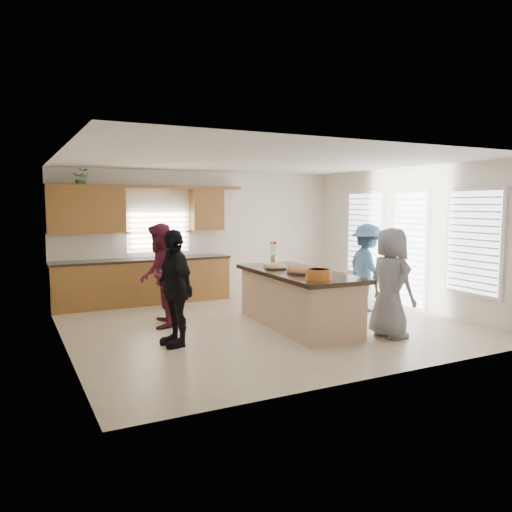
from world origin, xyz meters
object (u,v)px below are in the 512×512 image
woman_right_front (391,283)px  island (298,300)px  salad_bowl (318,274)px  woman_left_back (170,271)px  woman_left_front (174,288)px  woman_left_mid (159,276)px  woman_right_back (367,268)px

woman_right_front → island: bearing=32.2°
salad_bowl → woman_left_back: bearing=110.5°
woman_left_front → woman_right_front: 3.31m
woman_left_back → woman_left_mid: woman_left_mid is taller
woman_right_back → woman_left_back: bearing=69.7°
woman_left_back → woman_left_front: bearing=-42.2°
island → woman_left_mid: 2.38m
woman_left_back → salad_bowl: bearing=-5.9°
woman_left_mid → woman_right_front: size_ratio=1.02×
woman_left_back → woman_right_front: bearing=7.0°
woman_left_front → woman_right_front: bearing=64.2°
island → woman_left_front: (-2.22, -0.16, 0.41)m
salad_bowl → woman_right_front: (1.15, -0.29, -0.18)m
salad_bowl → woman_left_mid: size_ratio=0.22×
island → woman_right_front: (0.91, -1.25, 0.41)m
woman_left_front → island: bearing=87.4°
woman_right_front → salad_bowl: bearing=71.7°
woman_left_back → woman_left_front: (-0.73, -2.56, 0.11)m
woman_left_mid → woman_right_back: woman_left_mid is taller
woman_left_front → woman_right_back: 4.11m
island → salad_bowl: salad_bowl is taller
woman_right_front → woman_left_back: bearing=29.3°
island → woman_left_mid: woman_left_mid is taller
woman_left_back → woman_right_front: 4.37m
woman_right_front → woman_right_back: bearing=-32.7°
salad_bowl → woman_right_back: size_ratio=0.23×
salad_bowl → woman_left_mid: 2.72m
woman_right_back → woman_left_mid: bearing=92.1°
woman_left_front → woman_left_mid: bearing=168.0°
woman_right_back → woman_right_front: woman_right_front is taller
salad_bowl → woman_left_mid: bearing=133.6°
woman_right_back → woman_right_front: 1.94m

